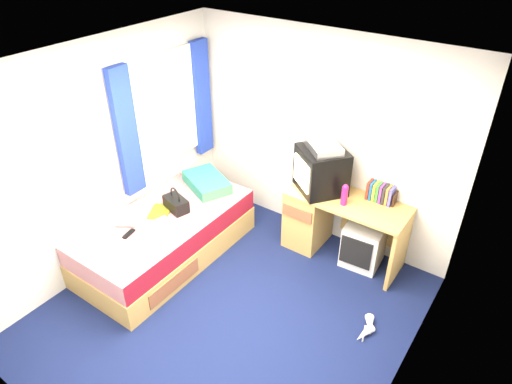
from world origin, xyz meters
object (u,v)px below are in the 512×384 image
Objects in this scene: picture_frame at (395,199)px; colour_swatch_fan at (134,248)px; crt_tv at (321,170)px; pillow at (207,182)px; bed at (166,236)px; pink_water_bottle at (344,196)px; remote_control at (129,234)px; white_heels at (367,330)px; aerosol_can at (339,187)px; water_bottle at (125,223)px; storage_cube at (364,244)px; handbag at (176,203)px; towel at (163,230)px; desk at (323,217)px; vcr at (324,146)px; magazine at (160,212)px.

colour_swatch_fan is at bearing -137.22° from picture_frame.
crt_tv is at bearing -169.08° from picture_frame.
crt_tv reaches higher than pillow.
bed is 9.46× the size of pink_water_bottle.
remote_control is 0.45× the size of white_heels.
colour_swatch_fan is at bearing -127.58° from aerosol_can.
water_bottle is at bearing -145.13° from picture_frame.
storage_cube is 2.57m from water_bottle.
pillow is at bearing 108.67° from handbag.
towel is (-1.04, -1.38, -0.40)m from crt_tv.
pillow is 0.91× the size of crt_tv.
desk is 3.66× the size of white_heels.
towel is (-1.04, -1.39, -0.69)m from vcr.
magazine is at bearing -141.73° from desk.
pink_water_bottle reaches higher than picture_frame.
crt_tv is at bearing 53.03° from towel.
storage_cube is 1.52× the size of handbag.
vcr reaches higher than handbag.
bed is at bearing -146.92° from pink_water_bottle.
water_bottle is at bearing -166.16° from white_heels.
picture_frame is at bearing 33.36° from bed.
bed is 12.50× the size of remote_control.
magazine is at bearing -113.14° from handbag.
towel is at bearing -137.51° from pink_water_bottle.
white_heels is at bearing -47.67° from aerosol_can.
desk is 5.91× the size of colour_swatch_fan.
desk reaches higher than remote_control.
water_bottle is (-0.19, -1.09, -0.03)m from pillow.
towel is at bearing -40.35° from magazine.
desk reaches higher than water_bottle.
pillow is 0.70m from magazine.
storage_cube is 1.22× the size of vcr.
pillow is at bearing -120.89° from vcr.
desk is 2.12m from remote_control.
desk reaches higher than towel.
pink_water_bottle is 1.32× the size of remote_control.
towel is (-1.82, -1.56, -0.23)m from picture_frame.
aerosol_can is 0.86× the size of colour_swatch_fan.
crt_tv is 3.50× the size of aerosol_can.
magazine is (-1.42, -1.12, 0.14)m from desk.
pillow is at bearing 79.92° from water_bottle.
colour_swatch_fan is (-1.70, -1.71, 0.30)m from storage_cube.
white_heels is at bearing 20.73° from colour_swatch_fan.
pillow is 1.20× the size of storage_cube.
pillow is at bearing 83.33° from magazine.
vcr reaches higher than storage_cube.
aerosol_can is 1.47m from white_heels.
white_heels is (0.97, -0.89, -0.37)m from desk.
towel is at bearing -86.54° from vcr.
bed is at bearing 134.81° from towel.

